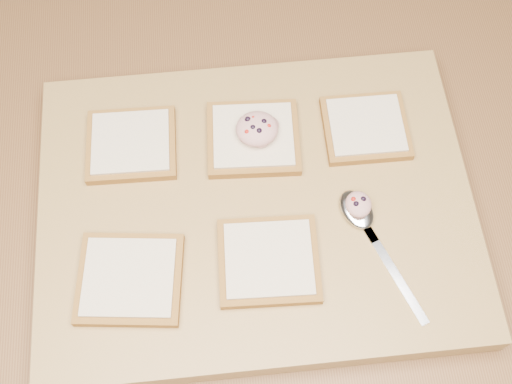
% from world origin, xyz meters
% --- Properties ---
extents(ground, '(4.00, 4.00, 0.00)m').
position_xyz_m(ground, '(0.00, 0.00, 0.00)').
color(ground, '#515459').
rests_on(ground, ground).
extents(island_counter, '(2.00, 0.80, 0.90)m').
position_xyz_m(island_counter, '(0.00, 0.00, 0.45)').
color(island_counter, slate).
rests_on(island_counter, ground).
extents(cutting_board, '(0.54, 0.41, 0.04)m').
position_xyz_m(cutting_board, '(-0.09, -0.01, 0.92)').
color(cutting_board, '#A17845').
rests_on(cutting_board, island_counter).
extents(bread_far_left, '(0.12, 0.11, 0.02)m').
position_xyz_m(bread_far_left, '(-0.24, 0.08, 0.95)').
color(bread_far_left, brown).
rests_on(bread_far_left, cutting_board).
extents(bread_far_center, '(0.12, 0.11, 0.02)m').
position_xyz_m(bread_far_center, '(-0.08, 0.07, 0.95)').
color(bread_far_center, brown).
rests_on(bread_far_center, cutting_board).
extents(bread_far_right, '(0.11, 0.10, 0.02)m').
position_xyz_m(bread_far_right, '(0.06, 0.07, 0.95)').
color(bread_far_right, brown).
rests_on(bread_far_right, cutting_board).
extents(bread_near_left, '(0.13, 0.12, 0.02)m').
position_xyz_m(bread_near_left, '(-0.25, -0.10, 0.95)').
color(bread_near_left, brown).
rests_on(bread_near_left, cutting_board).
extents(bread_near_center, '(0.12, 0.11, 0.02)m').
position_xyz_m(bread_near_center, '(-0.08, -0.10, 0.95)').
color(bread_near_center, brown).
rests_on(bread_near_center, cutting_board).
extents(tuna_salad_dollop, '(0.05, 0.05, 0.03)m').
position_xyz_m(tuna_salad_dollop, '(-0.08, 0.07, 0.97)').
color(tuna_salad_dollop, '#DC9A8D').
rests_on(tuna_salad_dollop, bread_far_center).
extents(spoon, '(0.09, 0.18, 0.01)m').
position_xyz_m(spoon, '(0.04, -0.05, 0.95)').
color(spoon, silver).
rests_on(spoon, cutting_board).
extents(spoon_salad, '(0.03, 0.04, 0.02)m').
position_xyz_m(spoon_salad, '(0.03, -0.04, 0.97)').
color(spoon_salad, '#DC9A8D').
rests_on(spoon_salad, spoon).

